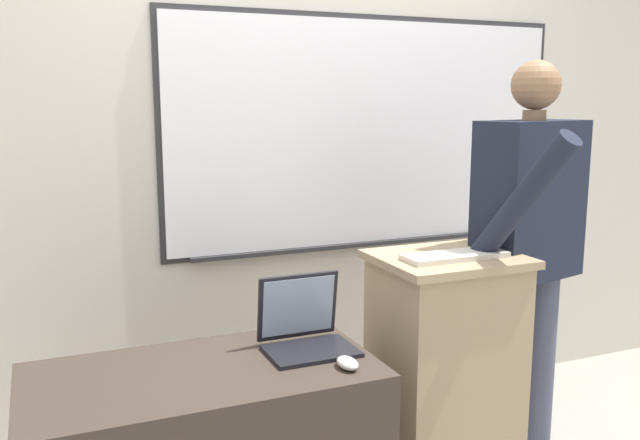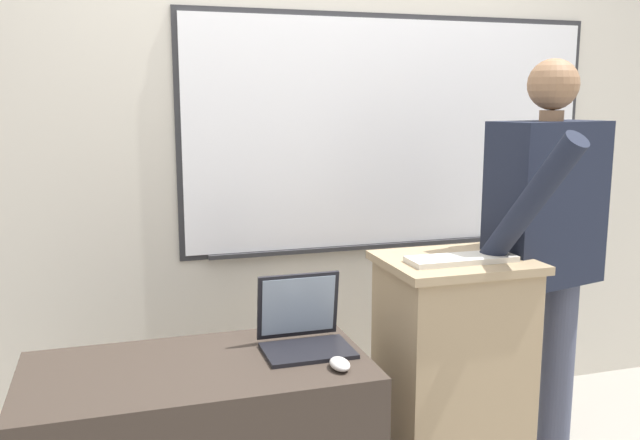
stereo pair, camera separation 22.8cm
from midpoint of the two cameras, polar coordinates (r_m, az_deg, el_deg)
back_wall at (r=3.22m, az=1.11°, el=8.97°), size 6.40×0.17×2.98m
lectern_podium at (r=2.69m, az=13.45°, el=-13.33°), size 0.53×0.44×0.98m
person_presenter at (r=2.80m, az=20.67°, el=-1.99°), size 0.63×0.63×1.70m
laptop at (r=2.33m, az=1.36°, el=-8.97°), size 0.29×0.25×0.24m
wireless_keyboard at (r=2.49m, az=14.42°, el=-3.24°), size 0.39×0.13×0.02m
computer_mouse_by_laptop at (r=2.17m, az=4.76°, el=-12.05°), size 0.06×0.10×0.03m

